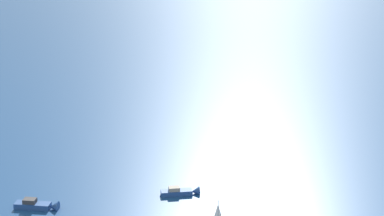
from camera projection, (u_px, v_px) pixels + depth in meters
motorboat_near_centre at (182, 192)px, 171.30m from camera, size 9.73×6.30×2.78m
motorboat_offshore at (39, 205)px, 163.71m from camera, size 9.73×8.95×3.06m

